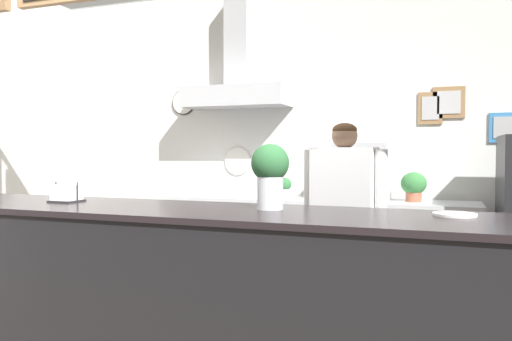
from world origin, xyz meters
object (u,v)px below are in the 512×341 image
Objects in this scene: basil_vase at (270,174)px; condiment_plate at (455,214)px; napkin_holder at (67,194)px; espresso_machine at (362,172)px; potted_rosemary at (284,186)px; potted_sage at (414,185)px; shop_worker at (344,232)px.

basil_vase is 0.87m from condiment_plate.
basil_vase is at bearing 2.22° from napkin_holder.
condiment_plate is at bearing 2.73° from napkin_holder.
espresso_machine reaches higher than potted_rosemary.
napkin_holder is at bearing -129.63° from potted_sage.
shop_worker reaches higher than condiment_plate.
potted_rosemary is (-0.72, 0.05, -0.14)m from espresso_machine.
shop_worker is 6.21× the size of potted_sage.
potted_sage is 0.77× the size of basil_vase.
espresso_machine is at bearing -80.27° from shop_worker.
potted_sage is 2.06m from condiment_plate.
espresso_machine is 1.64× the size of basil_vase.
espresso_machine reaches higher than basil_vase.
napkin_holder is (-0.63, -2.13, 0.08)m from potted_rosemary.
napkin_holder is at bearing -123.04° from espresso_machine.
potted_sage is 1.36× the size of potted_rosemary.
napkin_holder is at bearing 43.69° from shop_worker.
potted_rosemary is 2.17m from basil_vase.
basil_vase is 2.04× the size of napkin_holder.
shop_worker is 1.11m from espresso_machine.
condiment_plate is (0.29, -2.04, 0.00)m from potted_sage.
espresso_machine reaches higher than napkin_holder.
basil_vase is (-0.18, -0.98, 0.42)m from shop_worker.
basil_vase reaches higher than condiment_plate.
espresso_machine reaches higher than potted_sage.
basil_vase reaches higher than napkin_holder.
shop_worker is 1.17m from condiment_plate.
potted_rosemary is (-1.14, -0.01, -0.04)m from potted_sage.
potted_sage reaches higher than potted_rosemary.
potted_rosemary is 1.16× the size of napkin_holder.
espresso_machine is 2.90× the size of potted_rosemary.
espresso_machine is 2.04m from basil_vase.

